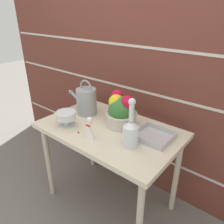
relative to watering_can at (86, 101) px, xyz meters
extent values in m
plane|color=slate|center=(0.31, -0.07, -0.85)|extent=(12.00, 12.00, 0.00)
cube|color=brown|center=(0.31, 0.38, 0.25)|extent=(3.60, 0.08, 2.20)
cube|color=beige|center=(0.31, 0.33, -0.51)|extent=(3.53, 0.00, 0.02)
cube|color=beige|center=(0.31, 0.33, 0.07)|extent=(3.53, 0.00, 0.02)
cube|color=beige|center=(0.31, 0.33, 0.43)|extent=(3.53, 0.00, 0.02)
cube|color=beige|center=(0.31, -0.07, -0.13)|extent=(1.05, 0.65, 0.04)
cylinder|color=beige|center=(-0.15, -0.34, -0.50)|extent=(0.04, 0.04, 0.70)
cylinder|color=beige|center=(0.78, -0.34, -0.50)|extent=(0.04, 0.04, 0.70)
cylinder|color=beige|center=(-0.15, 0.19, -0.50)|extent=(0.04, 0.04, 0.70)
cylinder|color=beige|center=(0.78, 0.19, -0.50)|extent=(0.04, 0.04, 0.70)
cylinder|color=#93999E|center=(0.00, 0.00, 0.00)|extent=(0.17, 0.17, 0.22)
cylinder|color=#93999E|center=(-0.13, 0.00, 0.01)|extent=(0.14, 0.02, 0.09)
cone|color=#93999E|center=(-0.20, 0.00, 0.04)|extent=(0.05, 0.05, 0.06)
torus|color=#93999E|center=(0.00, 0.00, 0.12)|extent=(0.13, 0.01, 0.13)
cylinder|color=silver|center=(0.04, -0.25, -0.11)|extent=(0.12, 0.12, 0.01)
cylinder|color=silver|center=(0.04, -0.25, -0.08)|extent=(0.04, 0.04, 0.05)
sphere|color=silver|center=(0.04, -0.25, -0.08)|extent=(0.05, 0.05, 0.05)
cylinder|color=silver|center=(0.04, -0.25, -0.03)|extent=(0.15, 0.15, 0.05)
torus|color=silver|center=(0.04, -0.25, 0.00)|extent=(0.16, 0.16, 0.01)
cylinder|color=beige|center=(0.35, 0.02, -0.07)|extent=(0.23, 0.23, 0.10)
torus|color=beige|center=(0.35, 0.02, -0.02)|extent=(0.24, 0.24, 0.01)
sphere|color=#387033|center=(0.35, 0.02, 0.02)|extent=(0.20, 0.20, 0.20)
sphere|color=yellow|center=(0.31, 0.01, 0.07)|extent=(0.12, 0.12, 0.12)
sphere|color=red|center=(0.29, 0.05, 0.10)|extent=(0.09, 0.09, 0.09)
sphere|color=red|center=(0.41, 0.01, 0.09)|extent=(0.10, 0.10, 0.10)
cylinder|color=silver|center=(0.57, -0.16, -0.04)|extent=(0.10, 0.10, 0.14)
cone|color=silver|center=(0.57, -0.16, 0.05)|extent=(0.10, 0.10, 0.04)
cylinder|color=silver|center=(0.57, -0.16, 0.12)|extent=(0.03, 0.03, 0.11)
sphere|color=silver|center=(0.57, -0.16, 0.20)|extent=(0.05, 0.05, 0.05)
cone|color=white|center=(0.30, -0.26, -0.06)|extent=(0.07, 0.07, 0.11)
cylinder|color=white|center=(0.30, -0.26, 0.01)|extent=(0.03, 0.03, 0.04)
sphere|color=white|center=(0.30, -0.26, 0.03)|extent=(0.04, 0.04, 0.04)
cube|color=red|center=(0.30, -0.28, -0.01)|extent=(0.04, 0.01, 0.01)
cube|color=#B7B7BC|center=(0.64, 0.01, -0.11)|extent=(0.24, 0.22, 0.01)
cube|color=#B7B7BC|center=(0.64, -0.10, -0.09)|extent=(0.24, 0.01, 0.04)
cube|color=#B7B7BC|center=(0.64, 0.12, -0.09)|extent=(0.24, 0.01, 0.04)
cube|color=#B7B7BC|center=(0.52, 0.01, -0.09)|extent=(0.01, 0.22, 0.04)
cube|color=#B7B7BC|center=(0.76, 0.01, -0.09)|extent=(0.01, 0.22, 0.04)
sphere|color=red|center=(0.19, -0.27, -0.11)|extent=(0.01, 0.01, 0.01)
camera|label=1|loc=(1.23, -1.17, 0.70)|focal=35.00mm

